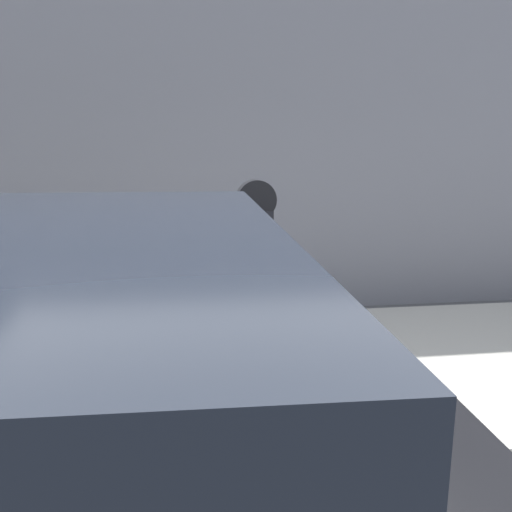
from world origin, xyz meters
TOP-DOWN VIEW (x-y plane):
  - sidewalk at (0.00, 2.20)m, footprint 24.00×2.80m
  - building_facade at (0.00, 4.29)m, footprint 24.00×0.30m
  - parking_meter at (0.08, 1.01)m, footprint 0.21×0.15m

SIDE VIEW (x-z plane):
  - sidewalk at x=0.00m, z-range 0.00..0.14m
  - parking_meter at x=0.08m, z-range 0.44..2.04m
  - building_facade at x=0.00m, z-range 0.00..4.78m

